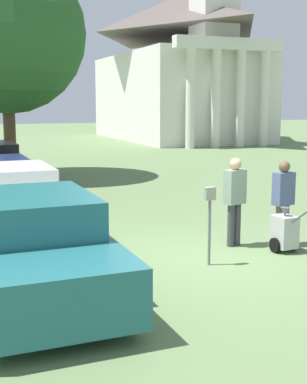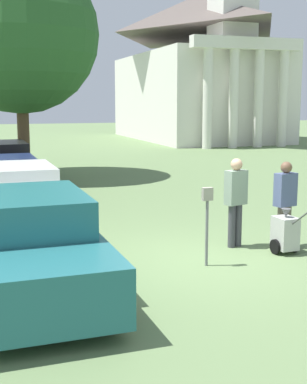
% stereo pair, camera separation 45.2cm
% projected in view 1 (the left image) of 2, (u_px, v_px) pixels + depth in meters
% --- Properties ---
extents(ground_plane, '(120.00, 120.00, 0.00)m').
position_uv_depth(ground_plane, '(206.00, 261.00, 9.45)').
color(ground_plane, '#607A4C').
extents(parked_car_teal, '(2.15, 5.17, 1.47)m').
position_uv_depth(parked_car_teal, '(30.00, 244.00, 8.01)').
color(parked_car_teal, '#23666B').
rests_on(parked_car_teal, ground_plane).
extents(parked_car_white, '(2.09, 4.71, 1.52)m').
position_uv_depth(parked_car_white, '(8.00, 205.00, 10.90)').
color(parked_car_white, silver).
rests_on(parked_car_white, ground_plane).
extents(parking_meter, '(0.18, 0.09, 1.36)m').
position_uv_depth(parking_meter, '(210.00, 211.00, 9.08)').
color(parking_meter, slate).
rests_on(parking_meter, ground_plane).
extents(person_worker, '(0.46, 0.33, 1.72)m').
position_uv_depth(person_worker, '(235.00, 196.00, 10.31)').
color(person_worker, '#3F3F47').
rests_on(person_worker, ground_plane).
extents(person_supervisor, '(0.46, 0.30, 1.66)m').
position_uv_depth(person_supervisor, '(283.00, 198.00, 10.35)').
color(person_supervisor, '#665B4C').
rests_on(person_supervisor, ground_plane).
extents(equipment_cart, '(0.49, 0.99, 1.00)m').
position_uv_depth(equipment_cart, '(284.00, 231.00, 10.00)').
color(equipment_cart, '#B2B2AD').
rests_on(equipment_cart, ground_plane).
extents(church, '(8.61, 15.77, 23.86)m').
position_uv_depth(church, '(180.00, 59.00, 38.66)').
color(church, silver).
rests_on(church, ground_plane).
extents(shade_tree, '(5.75, 5.75, 8.07)m').
position_uv_depth(shade_tree, '(5.00, 33.00, 19.06)').
color(shade_tree, brown).
rests_on(shade_tree, ground_plane).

